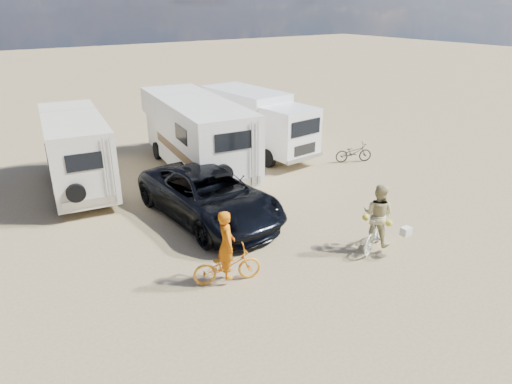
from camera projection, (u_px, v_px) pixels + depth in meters
ground at (288, 229)px, 14.61m from camera, size 140.00×140.00×0.00m
rv_main at (196, 136)px, 19.15m from camera, size 3.39×7.87×3.06m
rv_left at (77, 154)px, 17.20m from camera, size 2.87×6.17×2.88m
box_truck at (258, 123)px, 21.49m from camera, size 2.75×6.62×2.90m
dark_suv at (209, 195)px, 15.09m from camera, size 3.18×6.14×1.66m
bike_man at (227, 265)px, 11.72m from camera, size 1.90×1.15×0.94m
bike_woman at (376, 232)px, 13.30m from camera, size 1.82×1.16×1.06m
rider_man at (227, 250)px, 11.55m from camera, size 0.63×0.78×1.84m
rider_woman at (377, 220)px, 13.14m from camera, size 1.00×1.11×1.85m
bike_parked at (354, 153)px, 20.60m from camera, size 1.79×1.23×0.89m
cooler at (249, 202)px, 16.08m from camera, size 0.58×0.47×0.42m
crate at (258, 204)px, 16.03m from camera, size 0.51×0.51×0.32m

